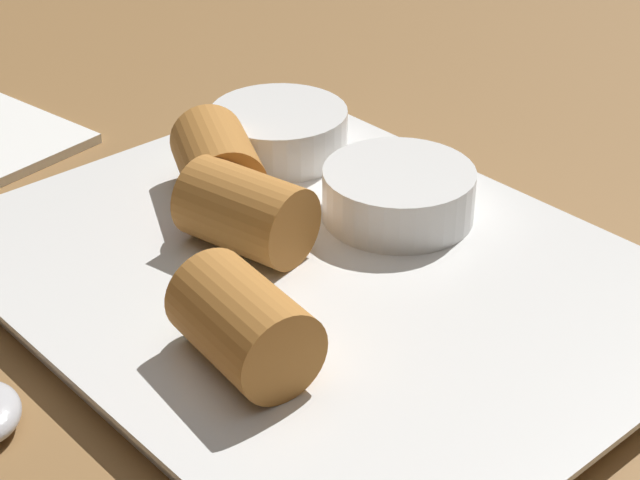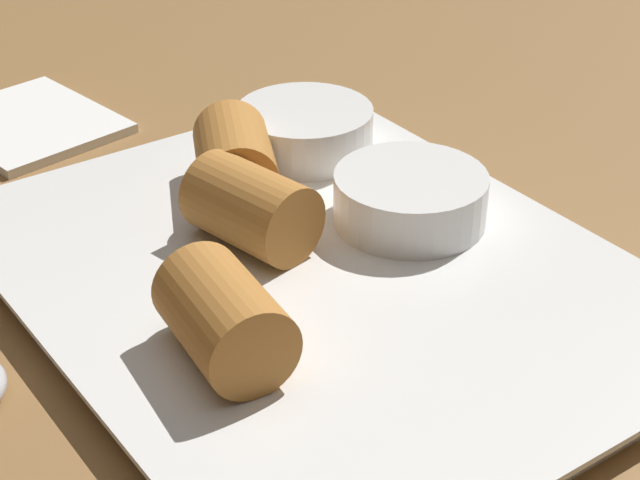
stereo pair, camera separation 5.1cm
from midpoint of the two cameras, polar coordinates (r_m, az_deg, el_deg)
name	(u,v)px [view 1 (the left image)]	position (r cm, az deg, el deg)	size (l,w,h in cm)	color
table_surface	(328,304)	(53.45, -2.25, -3.50)	(180.00, 140.00, 2.00)	olive
serving_plate	(320,282)	(51.88, -2.79, -2.35)	(33.93, 26.71, 1.50)	white
roll_front_left	(218,159)	(57.62, -7.96, 4.24)	(7.33, 6.42, 4.14)	#B77533
roll_front_right	(240,210)	(52.62, -7.05, 1.54)	(7.17, 5.30, 4.14)	#B77533
roll_back_left	(239,320)	(44.75, -7.57, -4.37)	(7.06, 4.82, 4.14)	#B77533
dipping_bowl_near	(399,192)	(55.13, 1.61, 2.52)	(7.92, 7.92, 2.68)	white
dipping_bowl_far	(279,130)	(61.96, -4.55, 5.83)	(7.92, 7.92, 2.68)	white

